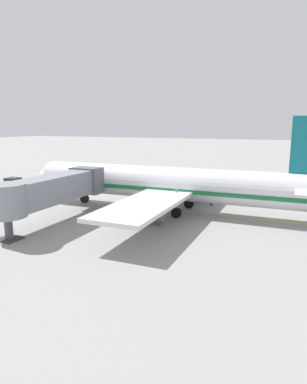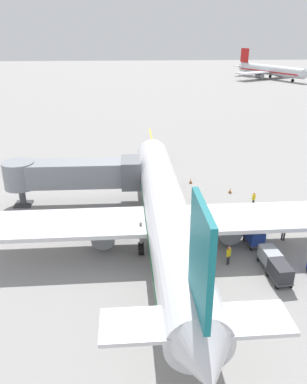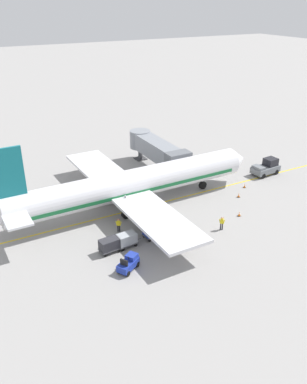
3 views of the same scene
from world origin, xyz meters
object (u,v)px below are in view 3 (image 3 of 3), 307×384
jet_bridge (157,149)px  safety_cone_nose_left (239,195)px  parked_airliner (130,185)px  baggage_cart_front (176,225)px  baggage_cart_second_in_train (153,230)px  baggage_cart_third_in_train (127,239)px  pushback_tractor (266,167)px  ground_crew_marshaller (172,241)px  safety_cone_nose_right (239,214)px  ground_crew_loader (222,223)px  safety_cone_wing_tip (245,186)px  baggage_cart_tail_end (109,245)px  baggage_tug_lead (129,263)px  ground_crew_wing_walker (119,225)px

jet_bridge → safety_cone_nose_left: jet_bridge is taller
parked_airliner → safety_cone_nose_left: parked_airliner is taller
baggage_cart_front → baggage_cart_second_in_train: 2.85m
baggage_cart_third_in_train → pushback_tractor: bearing=106.0°
ground_crew_marshaller → safety_cone_nose_right: bearing=100.8°
ground_crew_loader → safety_cone_wing_tip: (-7.68, 9.99, -0.66)m
baggage_cart_tail_end → jet_bridge: bearing=138.3°
parked_airliner → baggage_tug_lead: size_ratio=13.50×
ground_crew_loader → ground_crew_marshaller: 7.18m
parked_airliner → pushback_tractor: bearing=89.5°
ground_crew_wing_walker → ground_crew_marshaller: (5.94, 3.56, 0.00)m
ground_crew_loader → safety_cone_nose_left: size_ratio=2.86×
baggage_cart_third_in_train → safety_cone_nose_left: (-3.57, 18.50, -0.66)m
baggage_cart_tail_end → ground_crew_wing_walker: bearing=142.4°
jet_bridge → ground_crew_marshaller: size_ratio=8.57×
pushback_tractor → ground_crew_marshaller: size_ratio=2.70×
baggage_cart_second_in_train → safety_cone_nose_right: 11.83m
baggage_cart_front → baggage_cart_tail_end: size_ratio=1.00×
safety_cone_nose_right → safety_cone_nose_left: bearing=141.2°
ground_crew_wing_walker → ground_crew_marshaller: size_ratio=1.00×
jet_bridge → baggage_cart_front: bearing=-22.5°
safety_cone_nose_left → safety_cone_nose_right: same height
pushback_tractor → safety_cone_nose_right: 14.72m
parked_airliner → safety_cone_nose_right: bearing=51.8°
jet_bridge → pushback_tractor: size_ratio=3.18×
baggage_cart_third_in_train → safety_cone_nose_right: baggage_cart_third_in_train is taller
parked_airliner → jet_bridge: (-9.15, 9.04, 0.27)m
baggage_tug_lead → ground_crew_loader: 12.92m
baggage_cart_second_in_train → baggage_cart_third_in_train: same height
ground_crew_loader → pushback_tractor: bearing=121.7°
pushback_tractor → safety_cone_wing_tip: 6.49m
baggage_tug_lead → safety_cone_nose_left: size_ratio=4.68×
ground_crew_marshaller → pushback_tractor: bearing=114.4°
parked_airliner → jet_bridge: 12.87m
baggage_cart_second_in_train → safety_cone_nose_left: (-3.32, 15.12, -0.66)m
parked_airliner → pushback_tractor: (0.21, 22.97, -2.09)m
baggage_cart_third_in_train → ground_crew_loader: bearing=79.3°
baggage_cart_third_in_train → safety_cone_wing_tip: (-5.57, 21.21, -0.66)m
baggage_cart_second_in_train → ground_crew_marshaller: (2.94, 0.69, 0.00)m
baggage_cart_front → pushback_tractor: bearing=110.3°
baggage_cart_second_in_train → ground_crew_loader: 8.19m
baggage_tug_lead → baggage_cart_third_in_train: (-3.78, 1.58, 0.24)m
pushback_tractor → baggage_cart_front: pushback_tractor is taller
baggage_tug_lead → baggage_cart_third_in_train: size_ratio=0.94×
baggage_tug_lead → baggage_cart_front: (-3.80, 7.81, 0.24)m
jet_bridge → baggage_tug_lead: bearing=-35.4°
parked_airliner → baggage_cart_tail_end: size_ratio=12.64×
baggage_cart_tail_end → ground_crew_wing_walker: (-3.32, 2.56, 0.00)m
baggage_tug_lead → baggage_cart_tail_end: size_ratio=0.94×
baggage_cart_second_in_train → ground_crew_wing_walker: ground_crew_wing_walker is taller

